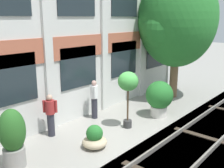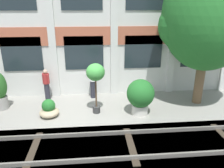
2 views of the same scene
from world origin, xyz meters
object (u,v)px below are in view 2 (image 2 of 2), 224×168
potted_plant_terracotta_small (96,75)px  resident_watching_tracks (46,84)px  potted_plant_wide_bowl (49,110)px  potted_plant_stone_basin (140,95)px  resident_by_doorway (93,81)px  broadleaf_tree (209,17)px

potted_plant_terracotta_small → resident_watching_tracks: size_ratio=1.43×
potted_plant_wide_bowl → potted_plant_stone_basin: bearing=-1.6°
potted_plant_stone_basin → potted_plant_terracotta_small: bearing=171.5°
potted_plant_stone_basin → potted_plant_wide_bowl: (-3.95, 0.11, -0.57)m
potted_plant_wide_bowl → resident_by_doorway: (1.91, 1.87, 0.59)m
potted_plant_wide_bowl → resident_watching_tracks: (-0.40, 1.85, 0.53)m
broadleaf_tree → resident_by_doorway: (-5.11, 1.05, -3.16)m
potted_plant_terracotta_small → potted_plant_wide_bowl: bearing=-175.2°
potted_plant_stone_basin → resident_by_doorway: resident_by_doorway is taller
broadleaf_tree → resident_watching_tracks: 8.15m
potted_plant_wide_bowl → resident_watching_tracks: 1.96m
potted_plant_terracotta_small → resident_by_doorway: potted_plant_terracotta_small is taller
potted_plant_stone_basin → potted_plant_wide_bowl: potted_plant_stone_basin is taller
potted_plant_wide_bowl → resident_by_doorway: 2.74m
potted_plant_stone_basin → potted_plant_terracotta_small: size_ratio=0.70×
potted_plant_stone_basin → broadleaf_tree: bearing=17.0°
broadleaf_tree → potted_plant_terracotta_small: (-4.97, -0.65, -2.31)m
potted_plant_stone_basin → potted_plant_terracotta_small: (-1.91, 0.29, 0.88)m
broadleaf_tree → potted_plant_wide_bowl: broadleaf_tree is taller
broadleaf_tree → potted_plant_terracotta_small: bearing=-172.5°
potted_plant_terracotta_small → resident_watching_tracks: 3.10m
potted_plant_stone_basin → potted_plant_terracotta_small: 2.12m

